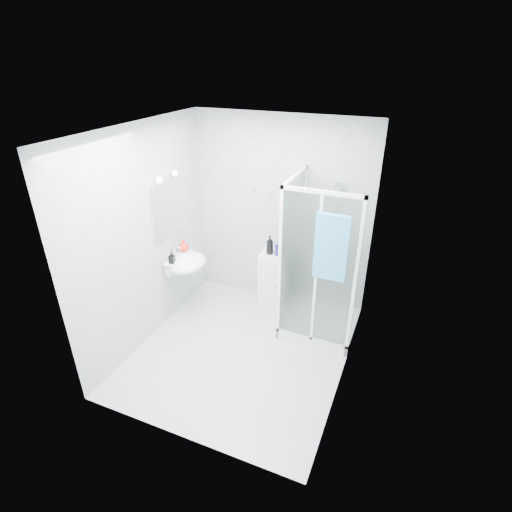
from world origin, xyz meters
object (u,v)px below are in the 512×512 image
at_px(shower_enclosure, 314,300).
at_px(shampoo_bottle_b, 280,248).
at_px(wall_basin, 185,263).
at_px(shampoo_bottle_a, 270,245).
at_px(hand_towel, 331,246).
at_px(soap_dispenser_orange, 184,246).
at_px(soap_dispenser_black, 172,258).
at_px(storage_cabinet, 274,281).

relative_size(shower_enclosure, shampoo_bottle_b, 9.03).
distance_m(shower_enclosure, wall_basin, 1.72).
height_order(wall_basin, shampoo_bottle_a, shampoo_bottle_a).
bearing_deg(shampoo_bottle_b, hand_towel, -39.18).
xyz_separation_m(soap_dispenser_orange, soap_dispenser_black, (0.04, -0.34, -0.01)).
relative_size(wall_basin, soap_dispenser_orange, 3.30).
xyz_separation_m(shower_enclosure, shampoo_bottle_a, (-0.69, 0.23, 0.54)).
bearing_deg(wall_basin, hand_towel, -2.58).
bearing_deg(shampoo_bottle_b, shampoo_bottle_a, -177.33).
relative_size(wall_basin, storage_cabinet, 0.65).
height_order(shampoo_bottle_a, soap_dispenser_orange, shampoo_bottle_a).
xyz_separation_m(wall_basin, shampoo_bottle_a, (0.96, 0.54, 0.19)).
xyz_separation_m(storage_cabinet, shampoo_bottle_a, (-0.05, -0.03, 0.56)).
height_order(storage_cabinet, soap_dispenser_orange, soap_dispenser_orange).
relative_size(shower_enclosure, wall_basin, 3.57).
distance_m(hand_towel, shampoo_bottle_b, 1.11).
relative_size(storage_cabinet, shampoo_bottle_b, 3.90).
bearing_deg(shampoo_bottle_a, shampoo_bottle_b, 2.67).
bearing_deg(shampoo_bottle_a, soap_dispenser_black, -145.34).
bearing_deg(soap_dispenser_orange, shampoo_bottle_a, 19.47).
bearing_deg(shampoo_bottle_b, soap_dispenser_orange, -162.38).
height_order(hand_towel, soap_dispenser_orange, hand_towel).
relative_size(wall_basin, soap_dispenser_black, 3.67).
height_order(storage_cabinet, soap_dispenser_black, soap_dispenser_black).
relative_size(storage_cabinet, hand_towel, 1.14).
bearing_deg(storage_cabinet, wall_basin, -154.62).
bearing_deg(soap_dispenser_orange, hand_towel, -7.12).
relative_size(storage_cabinet, soap_dispenser_black, 5.65).
height_order(wall_basin, hand_towel, hand_towel).
distance_m(shampoo_bottle_a, shampoo_bottle_b, 0.14).
bearing_deg(soap_dispenser_orange, storage_cabinet, 20.00).
bearing_deg(shower_enclosure, storage_cabinet, 157.92).
xyz_separation_m(storage_cabinet, soap_dispenser_black, (-1.09, -0.75, 0.51)).
bearing_deg(wall_basin, shower_enclosure, 10.81).
height_order(shower_enclosure, storage_cabinet, shower_enclosure).
relative_size(hand_towel, soap_dispenser_black, 4.98).
xyz_separation_m(shower_enclosure, soap_dispenser_orange, (-1.77, -0.15, 0.50)).
bearing_deg(wall_basin, soap_dispenser_orange, 124.95).
height_order(shower_enclosure, soap_dispenser_orange, shower_enclosure).
xyz_separation_m(hand_towel, shampoo_bottle_a, (-0.92, 0.63, -0.44)).
relative_size(shampoo_bottle_a, soap_dispenser_black, 1.68).
distance_m(wall_basin, storage_cabinet, 1.22).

